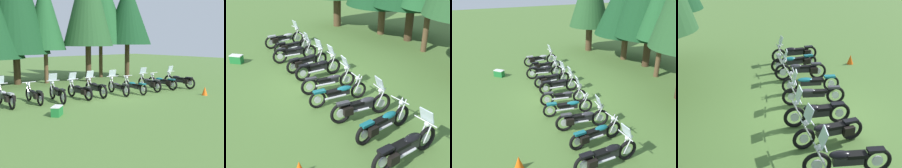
% 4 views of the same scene
% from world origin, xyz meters
% --- Properties ---
extents(ground_plane, '(80.00, 80.00, 0.00)m').
position_xyz_m(ground_plane, '(0.00, 0.00, 0.00)').
color(ground_plane, '#4C7033').
extents(motorcycle_0, '(0.78, 2.37, 1.37)m').
position_xyz_m(motorcycle_0, '(-5.44, 0.78, 0.47)').
color(motorcycle_0, black).
rests_on(motorcycle_0, ground_plane).
extents(motorcycle_1, '(0.71, 2.14, 1.00)m').
position_xyz_m(motorcycle_1, '(-4.08, 0.60, 0.43)').
color(motorcycle_1, black).
rests_on(motorcycle_1, ground_plane).
extents(motorcycle_2, '(0.69, 2.26, 1.38)m').
position_xyz_m(motorcycle_2, '(-3.01, 0.27, 0.48)').
color(motorcycle_2, black).
rests_on(motorcycle_2, ground_plane).
extents(motorcycle_3, '(0.73, 2.20, 1.35)m').
position_xyz_m(motorcycle_3, '(-1.71, 0.20, 0.45)').
color(motorcycle_3, black).
rests_on(motorcycle_3, ground_plane).
extents(motorcycle_4, '(0.63, 2.22, 1.37)m').
position_xyz_m(motorcycle_4, '(-0.67, 0.23, 0.48)').
color(motorcycle_4, black).
rests_on(motorcycle_4, ground_plane).
extents(motorcycle_5, '(0.77, 2.32, 1.36)m').
position_xyz_m(motorcycle_5, '(0.68, -0.09, 0.45)').
color(motorcycle_5, black).
rests_on(motorcycle_5, ground_plane).
extents(motorcycle_6, '(0.64, 2.34, 0.98)m').
position_xyz_m(motorcycle_6, '(1.72, -0.33, 0.43)').
color(motorcycle_6, black).
rests_on(motorcycle_6, ground_plane).
extents(motorcycle_7, '(0.75, 2.30, 1.39)m').
position_xyz_m(motorcycle_7, '(3.01, -0.32, 0.48)').
color(motorcycle_7, black).
rests_on(motorcycle_7, ground_plane).
extents(motorcycle_8, '(0.73, 2.32, 1.01)m').
position_xyz_m(motorcycle_8, '(4.16, -0.36, 0.44)').
color(motorcycle_8, black).
rests_on(motorcycle_8, ground_plane).
extents(motorcycle_9, '(0.76, 2.46, 1.39)m').
position_xyz_m(motorcycle_9, '(5.42, -0.69, 0.49)').
color(motorcycle_9, black).
rests_on(motorcycle_9, ground_plane).
extents(picnic_cooler, '(0.67, 0.66, 0.41)m').
position_xyz_m(picnic_cooler, '(-4.41, -2.27, 0.21)').
color(picnic_cooler, '#1E7233').
rests_on(picnic_cooler, ground_plane).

